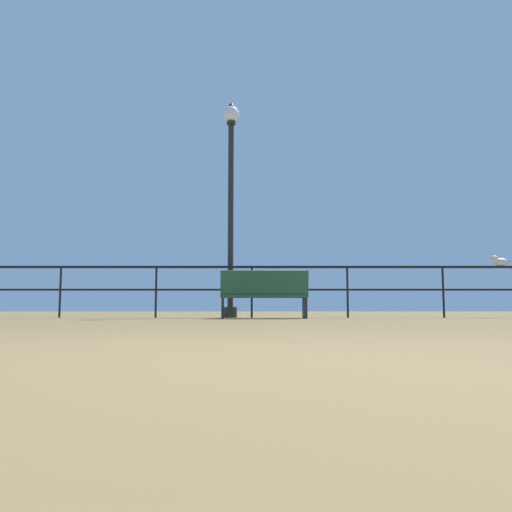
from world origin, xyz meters
TOP-DOWN VIEW (x-y plane):
  - ground_plane at (0.00, 0.00)m, footprint 60.00×60.00m
  - pier_railing at (-0.00, 8.75)m, footprint 23.96×0.05m
  - bench_near_left at (0.24, 7.89)m, footprint 1.68×0.75m
  - lamppost_center at (-0.45, 8.91)m, footprint 0.35×0.35m
  - seagull_on_rail at (5.19, 8.75)m, footprint 0.46×0.18m

SIDE VIEW (x-z plane):
  - ground_plane at x=0.00m, z-range 0.00..0.00m
  - bench_near_left at x=0.24m, z-range 0.03..0.94m
  - pier_railing at x=0.00m, z-range 0.26..1.33m
  - seagull_on_rail at x=5.19m, z-range 1.07..1.29m
  - lamppost_center at x=-0.45m, z-range 0.40..5.10m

